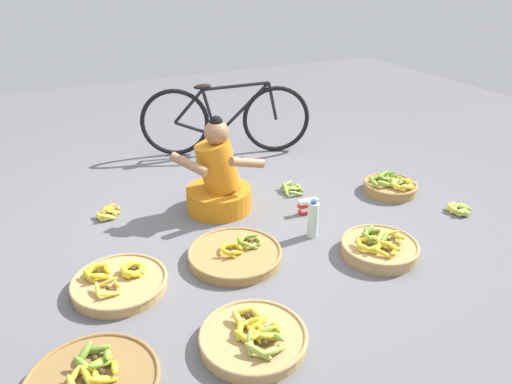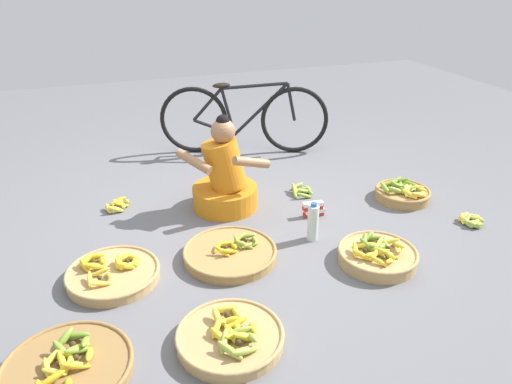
% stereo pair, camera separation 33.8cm
% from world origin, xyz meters
% --- Properties ---
extents(ground_plane, '(10.00, 10.00, 0.00)m').
position_xyz_m(ground_plane, '(0.00, 0.00, 0.00)').
color(ground_plane, slate).
extents(vendor_woman_front, '(0.69, 0.52, 0.78)m').
position_xyz_m(vendor_woman_front, '(-0.09, 0.30, 0.25)').
color(vendor_woman_front, orange).
rests_on(vendor_woman_front, ground).
extents(bicycle_leaning, '(1.62, 0.61, 0.73)m').
position_xyz_m(bicycle_leaning, '(0.44, 1.41, 0.36)').
color(bicycle_leaning, black).
rests_on(bicycle_leaning, ground).
extents(banana_basket_mid_left, '(0.59, 0.59, 0.14)m').
position_xyz_m(banana_basket_mid_left, '(-1.03, -0.41, 0.05)').
color(banana_basket_mid_left, tan).
rests_on(banana_basket_mid_left, ground).
extents(banana_basket_near_bicycle, '(0.64, 0.64, 0.13)m').
position_xyz_m(banana_basket_near_bicycle, '(-0.27, -0.43, 0.04)').
color(banana_basket_near_bicycle, '#A87F47').
rests_on(banana_basket_near_bicycle, ground).
extents(banana_basket_back_center, '(0.46, 0.46, 0.16)m').
position_xyz_m(banana_basket_back_center, '(1.35, -0.07, 0.06)').
color(banana_basket_back_center, '#A87F47').
rests_on(banana_basket_back_center, ground).
extents(banana_basket_back_left, '(0.53, 0.53, 0.16)m').
position_xyz_m(banana_basket_back_left, '(0.64, -0.80, 0.06)').
color(banana_basket_back_left, tan).
rests_on(banana_basket_back_left, ground).
extents(banana_basket_front_right, '(0.64, 0.64, 0.14)m').
position_xyz_m(banana_basket_front_right, '(-1.31, -1.13, 0.04)').
color(banana_basket_front_right, olive).
rests_on(banana_basket_front_right, ground).
extents(banana_basket_front_center, '(0.58, 0.58, 0.15)m').
position_xyz_m(banana_basket_front_center, '(-0.50, -1.20, 0.05)').
color(banana_basket_front_center, tan).
rests_on(banana_basket_front_center, ground).
extents(loose_bananas_mid_right, '(0.20, 0.23, 0.08)m').
position_xyz_m(loose_bananas_mid_right, '(1.60, -0.60, 0.03)').
color(loose_bananas_mid_right, '#9EB747').
rests_on(loose_bananas_mid_right, ground).
extents(loose_bananas_front_left, '(0.20, 0.22, 0.09)m').
position_xyz_m(loose_bananas_front_left, '(-0.92, 0.57, 0.03)').
color(loose_bananas_front_left, yellow).
rests_on(loose_bananas_front_left, ground).
extents(loose_bananas_back_right, '(0.20, 0.26, 0.09)m').
position_xyz_m(loose_bananas_back_right, '(0.60, 0.32, 0.03)').
color(loose_bananas_back_right, '#8CAD38').
rests_on(loose_bananas_back_right, ground).
extents(water_bottle, '(0.08, 0.08, 0.29)m').
position_xyz_m(water_bottle, '(0.36, -0.39, 0.14)').
color(water_bottle, silver).
rests_on(water_bottle, ground).
extents(packet_carton_stack, '(0.18, 0.07, 0.12)m').
position_xyz_m(packet_carton_stack, '(0.52, -0.08, 0.06)').
color(packet_carton_stack, red).
rests_on(packet_carton_stack, ground).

